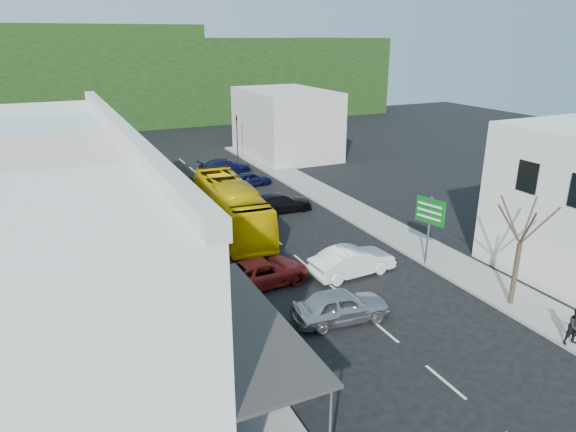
# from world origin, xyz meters

# --- Properties ---
(ground) EXTENTS (120.00, 120.00, 0.00)m
(ground) POSITION_xyz_m (0.00, 0.00, 0.00)
(ground) COLOR black
(ground) RESTS_ON ground
(sidewalk_left) EXTENTS (3.00, 52.00, 0.15)m
(sidewalk_left) POSITION_xyz_m (-7.50, 10.00, 0.07)
(sidewalk_left) COLOR gray
(sidewalk_left) RESTS_ON ground
(sidewalk_right) EXTENTS (3.00, 52.00, 0.15)m
(sidewalk_right) POSITION_xyz_m (7.50, 10.00, 0.07)
(sidewalk_right) COLOR gray
(sidewalk_right) RESTS_ON ground
(shopfront_row) EXTENTS (8.25, 30.00, 8.00)m
(shopfront_row) POSITION_xyz_m (-12.49, 5.00, 4.00)
(shopfront_row) COLOR silver
(shopfront_row) RESTS_ON ground
(distant_block_left) EXTENTS (8.00, 10.00, 6.00)m
(distant_block_left) POSITION_xyz_m (-12.00, 27.00, 3.00)
(distant_block_left) COLOR #B7B2A8
(distant_block_left) RESTS_ON ground
(distant_block_right) EXTENTS (8.00, 12.00, 7.00)m
(distant_block_right) POSITION_xyz_m (11.00, 30.00, 3.50)
(distant_block_right) COLOR #B7B2A8
(distant_block_right) RESTS_ON ground
(hillside) EXTENTS (80.00, 26.00, 14.00)m
(hillside) POSITION_xyz_m (-1.45, 65.09, 6.73)
(hillside) COLOR black
(hillside) RESTS_ON ground
(bus) EXTENTS (3.51, 11.77, 3.10)m
(bus) POSITION_xyz_m (-1.94, 10.83, 1.55)
(bus) COLOR #EFC301
(bus) RESTS_ON ground
(car_silver) EXTENTS (4.56, 2.24, 1.40)m
(car_silver) POSITION_xyz_m (-1.34, -2.48, 0.70)
(car_silver) COLOR #A7A7AC
(car_silver) RESTS_ON ground
(car_white) EXTENTS (4.50, 2.07, 1.40)m
(car_white) POSITION_xyz_m (1.71, 1.42, 0.70)
(car_white) COLOR silver
(car_white) RESTS_ON ground
(car_red) EXTENTS (4.75, 2.29, 1.40)m
(car_red) POSITION_xyz_m (-3.15, 2.43, 0.70)
(car_red) COLOR maroon
(car_red) RESTS_ON ground
(car_black_near) EXTENTS (4.53, 1.90, 1.40)m
(car_black_near) POSITION_xyz_m (2.62, 12.79, 0.70)
(car_black_near) COLOR black
(car_black_near) RESTS_ON ground
(car_navy_mid) EXTENTS (4.55, 2.21, 1.40)m
(car_navy_mid) POSITION_xyz_m (3.05, 20.16, 0.70)
(car_navy_mid) COLOR black
(car_navy_mid) RESTS_ON ground
(car_black_far) EXTENTS (4.59, 2.32, 1.40)m
(car_black_far) POSITION_xyz_m (-1.57, 19.13, 0.70)
(car_black_far) COLOR black
(car_black_far) RESTS_ON ground
(car_navy_far) EXTENTS (4.66, 2.27, 1.40)m
(car_navy_far) POSITION_xyz_m (2.37, 24.91, 0.70)
(car_navy_far) COLOR black
(car_navy_far) RESTS_ON ground
(pedestrian_left) EXTENTS (0.55, 0.69, 1.70)m
(pedestrian_left) POSITION_xyz_m (-6.67, 0.56, 1.00)
(pedestrian_left) COLOR black
(pedestrian_left) RESTS_ON sidewalk_left
(direction_sign) EXTENTS (1.13, 1.95, 4.10)m
(direction_sign) POSITION_xyz_m (6.10, 0.61, 2.05)
(direction_sign) COLOR #0A5D17
(direction_sign) RESTS_ON ground
(street_tree) EXTENTS (2.52, 2.52, 6.50)m
(street_tree) POSITION_xyz_m (6.87, -4.78, 3.25)
(street_tree) COLOR #35281D
(street_tree) RESTS_ON ground
(traffic_signal) EXTENTS (0.47, 0.92, 4.55)m
(traffic_signal) POSITION_xyz_m (5.80, 30.98, 2.27)
(traffic_signal) COLOR black
(traffic_signal) RESTS_ON ground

